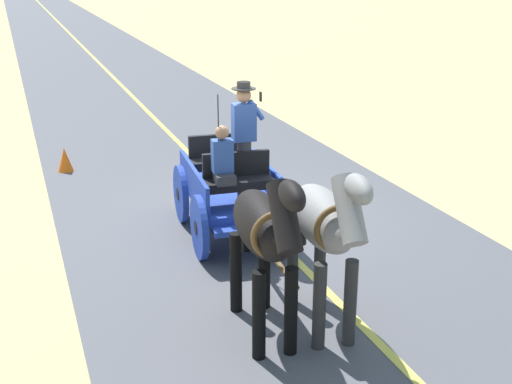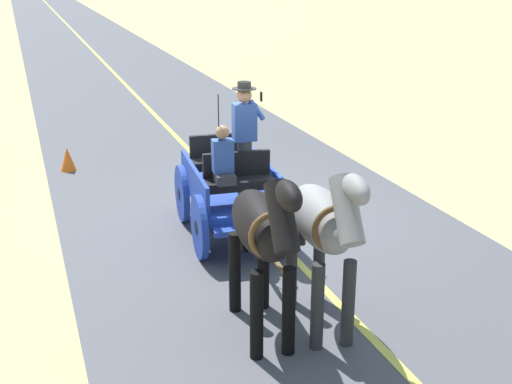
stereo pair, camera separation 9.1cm
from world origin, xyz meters
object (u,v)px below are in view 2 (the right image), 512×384
horse_drawn_carriage (232,187)px  horse_near_side (323,225)px  horse_off_side (263,231)px  traffic_cone (68,159)px

horse_drawn_carriage → horse_near_side: 3.09m
horse_drawn_carriage → horse_off_side: bearing=78.9°
horse_drawn_carriage → horse_near_side: bearing=92.4°
horse_near_side → traffic_cone: 7.90m
traffic_cone → horse_drawn_carriage: bearing=116.0°
horse_off_side → traffic_cone: size_ratio=4.42×
horse_drawn_carriage → horse_off_side: size_ratio=2.04×
horse_drawn_carriage → traffic_cone: size_ratio=9.03×
horse_near_side → horse_off_side: 0.72m
horse_drawn_carriage → traffic_cone: horse_drawn_carriage is taller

